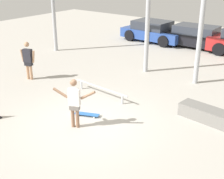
% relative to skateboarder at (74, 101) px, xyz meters
% --- Properties ---
extents(ground_plane, '(36.00, 36.00, 0.00)m').
position_rel_skateboarder_xyz_m(ground_plane, '(0.15, 0.44, -0.88)').
color(ground_plane, '#B2ADA3').
extents(skateboarder, '(1.23, 0.64, 1.57)m').
position_rel_skateboarder_xyz_m(skateboarder, '(0.00, 0.00, 0.00)').
color(skateboarder, '#8C664C').
rests_on(skateboarder, ground_plane).
extents(skateboard, '(0.85, 0.51, 0.08)m').
position_rel_skateboarder_xyz_m(skateboard, '(-0.21, 0.77, -0.82)').
color(skateboard, '#2D66B2').
rests_on(skateboard, ground_plane).
extents(grind_box, '(2.15, 0.83, 0.43)m').
position_rel_skateboarder_xyz_m(grind_box, '(3.21, 2.85, -0.67)').
color(grind_box, slate).
rests_on(grind_box, ground_plane).
extents(grind_rail, '(2.61, 0.26, 0.37)m').
position_rel_skateboarder_xyz_m(grind_rail, '(-0.90, 2.33, -0.59)').
color(grind_rail, '#B7BABF').
rests_on(grind_rail, ground_plane).
extents(parked_car_blue, '(4.07, 2.13, 1.29)m').
position_rel_skateboarder_xyz_m(parked_car_blue, '(-3.84, 11.17, -0.25)').
color(parked_car_blue, '#284793').
rests_on(parked_car_blue, ground_plane).
extents(parked_car_black, '(4.45, 1.93, 1.27)m').
position_rel_skateboarder_xyz_m(parked_car_black, '(-0.99, 11.45, -0.26)').
color(parked_car_black, black).
rests_on(parked_car_black, ground_plane).
extents(bystander, '(0.70, 0.30, 1.66)m').
position_rel_skateboarder_xyz_m(bystander, '(-4.50, 1.86, 0.03)').
color(bystander, tan).
rests_on(bystander, ground_plane).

